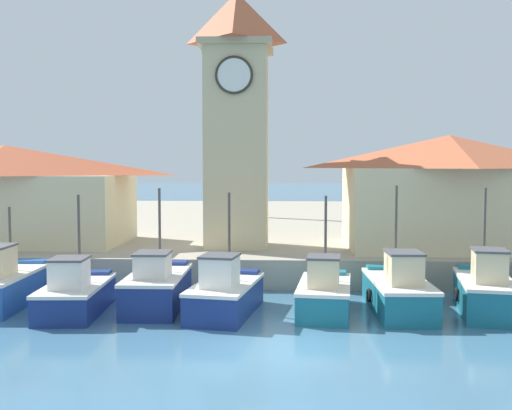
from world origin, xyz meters
The scene contains 13 objects.
ground_plane centered at (0.00, 0.00, 0.00)m, with size 300.00×300.00×0.00m, color teal.
quay_wharf centered at (0.00, 28.21, 0.65)m, with size 120.00×40.00×1.30m, color #A89E89.
fishing_boat_left_outer centered at (-10.33, 4.98, 0.82)m, with size 2.20×4.91×3.71m.
fishing_boat_left_inner centered at (-7.23, 4.01, 0.71)m, with size 2.22×4.38×4.24m.
fishing_boat_mid_left centered at (-4.45, 4.88, 0.80)m, with size 2.11×4.54×4.45m.
fishing_boat_center centered at (-1.84, 4.12, 0.76)m, with size 2.63×4.64×4.33m.
fishing_boat_mid_right centered at (1.71, 4.46, 0.73)m, with size 2.27×4.31×4.21m.
fishing_boat_right_inner centered at (4.40, 4.70, 0.79)m, with size 2.11×4.85×4.57m.
fishing_boat_right_outer centered at (7.47, 4.67, 0.83)m, with size 2.54×4.65×4.50m.
clock_tower centered at (-2.06, 12.26, 7.80)m, with size 3.46×3.46×13.86m.
warehouse_left centered at (-13.99, 13.09, 3.86)m, with size 12.44×6.31×5.02m.
warehouse_right centered at (8.15, 12.38, 4.08)m, with size 9.97×6.56×5.45m.
port_crane_near centered at (-3.38, 29.48, 8.58)m, with size 2.00×8.18×18.86m.
Camera 1 is at (0.28, -16.85, 5.37)m, focal length 42.00 mm.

